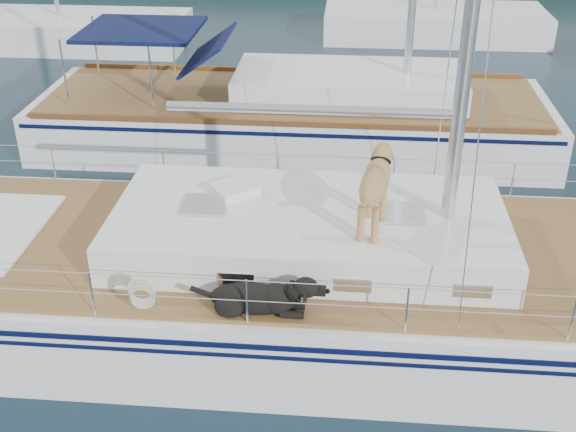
{
  "coord_description": "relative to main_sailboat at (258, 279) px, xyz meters",
  "views": [
    {
      "loc": [
        1.24,
        -8.39,
        6.3
      ],
      "look_at": [
        0.5,
        0.2,
        1.6
      ],
      "focal_mm": 45.0,
      "sensor_mm": 36.0,
      "label": 1
    }
  ],
  "objects": [
    {
      "name": "main_sailboat",
      "position": [
        0.0,
        0.0,
        0.0
      ],
      "size": [
        12.0,
        3.8,
        14.01
      ],
      "color": "white",
      "rests_on": "ground"
    },
    {
      "name": "bg_boat_west",
      "position": [
        -8.1,
        14.01,
        -0.23
      ],
      "size": [
        8.0,
        3.0,
        11.65
      ],
      "color": "white",
      "rests_on": "ground"
    },
    {
      "name": "ground",
      "position": [
        -0.1,
        0.01,
        -0.68
      ],
      "size": [
        120.0,
        120.0,
        0.0
      ],
      "primitive_type": "plane",
      "color": "black",
      "rests_on": "ground"
    },
    {
      "name": "neighbor_sailboat",
      "position": [
        0.07,
        6.47,
        -0.05
      ],
      "size": [
        11.0,
        3.5,
        13.3
      ],
      "color": "white",
      "rests_on": "ground"
    },
    {
      "name": "bg_boat_center",
      "position": [
        3.9,
        16.01,
        -0.23
      ],
      "size": [
        7.2,
        3.0,
        11.65
      ],
      "color": "white",
      "rests_on": "ground"
    }
  ]
}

